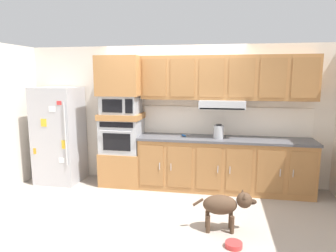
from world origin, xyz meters
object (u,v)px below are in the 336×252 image
Objects in this scene: microwave at (121,104)px; screwdriver at (184,135)px; electric_kettle at (219,132)px; dog at (225,205)px; refrigerator at (59,135)px; dog_food_bowl at (234,245)px; built_in_oven at (122,135)px.

screwdriver is (1.13, 0.03, -0.53)m from microwave.
electric_kettle is 0.30× the size of dog.
microwave reaches higher than dog.
electric_kettle is at bearing -1.57° from microwave.
screwdriver is 0.60m from electric_kettle.
dog_food_bowl is (3.14, -1.74, -0.85)m from refrigerator.
microwave is at bearing 135.91° from dog.
microwave is 0.80× the size of dog.
microwave is at bearing 3.25° from refrigerator.
built_in_oven is at bearing 179.23° from microwave.
electric_kettle reaches higher than dog.
refrigerator is 1.33m from microwave.
screwdriver is at bearing 1.47° from built_in_oven.
refrigerator is at bearing 149.55° from dog.
built_in_oven is at bearing 137.14° from dog_food_bowl.
dog is at bearing -63.97° from screwdriver.
electric_kettle is 1.20× the size of dog_food_bowl.
refrigerator reaches higher than dog_food_bowl.
refrigerator is at bearing -176.75° from microwave.
microwave is 1.25m from screwdriver.
screwdriver is (1.13, 0.03, 0.03)m from built_in_oven.
electric_kettle is (1.72, -0.05, -0.43)m from microwave.
screwdriver is 0.70× the size of electric_kettle.
refrigerator is 2.33m from screwdriver.
microwave is 3.82× the size of screwdriver.
built_in_oven is at bearing 3.25° from refrigerator.
refrigerator reaches higher than electric_kettle.
microwave reaches higher than screwdriver.
refrigerator is 2.73× the size of microwave.
built_in_oven is 2.79m from dog_food_bowl.
electric_kettle is 1.55m from dog.
built_in_oven is 4.15× the size of screwdriver.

